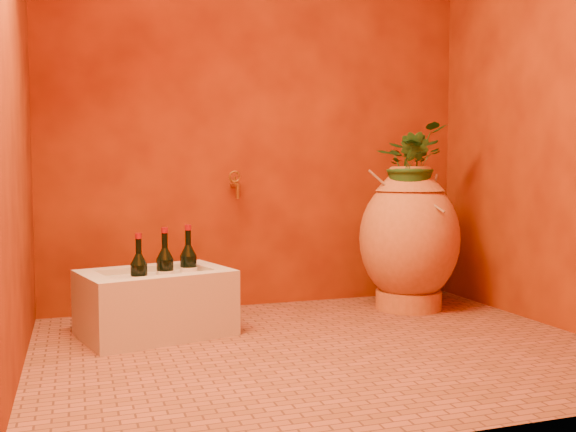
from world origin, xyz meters
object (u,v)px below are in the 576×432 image
object	(u,v)px
amphora	(409,238)
wine_bottle_a	(188,270)
stone_basin	(156,304)
wall_tap	(235,184)
wine_bottle_b	(165,274)
wine_bottle_c	(139,279)

from	to	relation	value
amphora	wine_bottle_a	size ratio (longest dim) A/B	2.33
stone_basin	wall_tap	world-z (taller)	wall_tap
amphora	wine_bottle_b	xyz separation A→B (m)	(-1.40, -0.16, -0.11)
wall_tap	stone_basin	bearing A→B (deg)	-138.37
stone_basin	wall_tap	distance (m)	0.88
stone_basin	wall_tap	size ratio (longest dim) A/B	4.85
wine_bottle_a	wine_bottle_c	bearing A→B (deg)	-150.23
wine_bottle_a	wall_tap	distance (m)	0.67
stone_basin	wine_bottle_b	size ratio (longest dim) A/B	2.22
amphora	wine_bottle_c	distance (m)	1.55
wine_bottle_c	wall_tap	bearing A→B (deg)	42.79
amphora	wine_bottle_a	xyz separation A→B (m)	(-1.28, -0.10, -0.11)
amphora	stone_basin	world-z (taller)	amphora
stone_basin	wine_bottle_a	bearing A→B (deg)	15.84
wine_bottle_b	wine_bottle_c	xyz separation A→B (m)	(-0.13, -0.08, -0.01)
stone_basin	wine_bottle_b	distance (m)	0.15
amphora	wine_bottle_b	distance (m)	1.42
amphora	wine_bottle_c	world-z (taller)	amphora
wine_bottle_b	stone_basin	bearing A→B (deg)	157.31
amphora	wall_tap	distance (m)	1.04
wine_bottle_a	wall_tap	bearing A→B (deg)	49.96
wall_tap	wine_bottle_b	bearing A→B (deg)	-134.55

